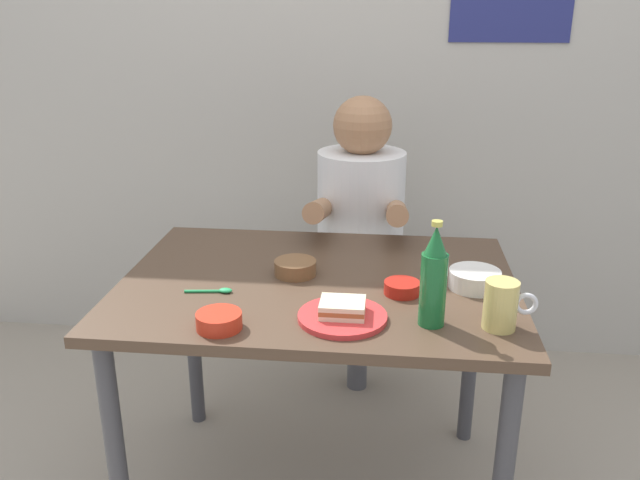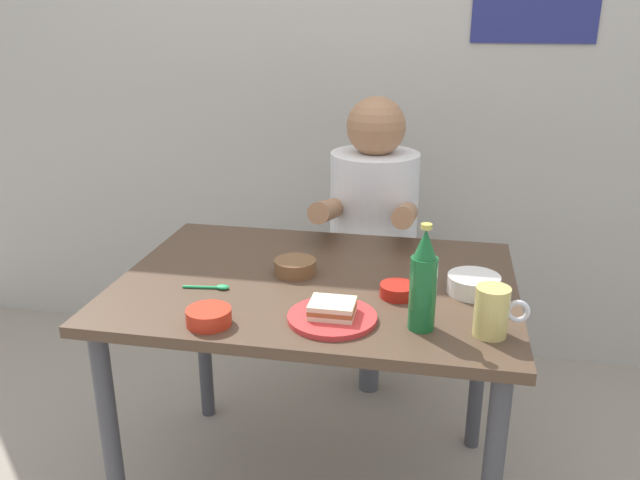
% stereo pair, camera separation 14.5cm
% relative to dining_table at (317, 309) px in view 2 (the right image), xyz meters
% --- Properties ---
extents(wall_back, '(4.40, 0.09, 2.60)m').
position_rel_dining_table_xyz_m(wall_back, '(0.00, 1.05, 0.65)').
color(wall_back, '#ADA89E').
rests_on(wall_back, ground).
extents(dining_table, '(1.10, 0.80, 0.74)m').
position_rel_dining_table_xyz_m(dining_table, '(0.00, 0.00, 0.00)').
color(dining_table, '#4C3828').
rests_on(dining_table, ground).
extents(stool, '(0.34, 0.34, 0.45)m').
position_rel_dining_table_xyz_m(stool, '(0.09, 0.63, -0.30)').
color(stool, '#4C4C51').
rests_on(stool, ground).
extents(person_seated, '(0.33, 0.56, 0.72)m').
position_rel_dining_table_xyz_m(person_seated, '(0.09, 0.62, 0.12)').
color(person_seated, white).
rests_on(person_seated, stool).
extents(plate_orange, '(0.22, 0.22, 0.01)m').
position_rel_dining_table_xyz_m(plate_orange, '(0.09, -0.24, 0.10)').
color(plate_orange, red).
rests_on(plate_orange, dining_table).
extents(sandwich, '(0.11, 0.09, 0.04)m').
position_rel_dining_table_xyz_m(sandwich, '(0.09, -0.24, 0.13)').
color(sandwich, beige).
rests_on(sandwich, plate_orange).
extents(beer_mug, '(0.13, 0.08, 0.12)m').
position_rel_dining_table_xyz_m(beer_mug, '(0.46, -0.24, 0.15)').
color(beer_mug, '#D1BC66').
rests_on(beer_mug, dining_table).
extents(beer_bottle, '(0.06, 0.06, 0.26)m').
position_rel_dining_table_xyz_m(beer_bottle, '(0.30, -0.24, 0.21)').
color(beer_bottle, '#19602D').
rests_on(beer_bottle, dining_table).
extents(sambal_bowl_red, '(0.10, 0.10, 0.03)m').
position_rel_dining_table_xyz_m(sambal_bowl_red, '(0.23, -0.07, 0.11)').
color(sambal_bowl_red, '#B21E14').
rests_on(sambal_bowl_red, dining_table).
extents(rice_bowl_white, '(0.14, 0.14, 0.05)m').
position_rel_dining_table_xyz_m(rice_bowl_white, '(0.43, -0.01, 0.12)').
color(rice_bowl_white, silver).
rests_on(rice_bowl_white, dining_table).
extents(condiment_bowl_brown, '(0.12, 0.12, 0.04)m').
position_rel_dining_table_xyz_m(condiment_bowl_brown, '(-0.07, 0.03, 0.12)').
color(condiment_bowl_brown, brown).
rests_on(condiment_bowl_brown, dining_table).
extents(sauce_bowl_chili, '(0.11, 0.11, 0.04)m').
position_rel_dining_table_xyz_m(sauce_bowl_chili, '(-0.20, -0.32, 0.12)').
color(sauce_bowl_chili, red).
rests_on(sauce_bowl_chili, dining_table).
extents(spoon, '(0.13, 0.03, 0.01)m').
position_rel_dining_table_xyz_m(spoon, '(-0.26, -0.12, 0.10)').
color(spoon, '#26A559').
rests_on(spoon, dining_table).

